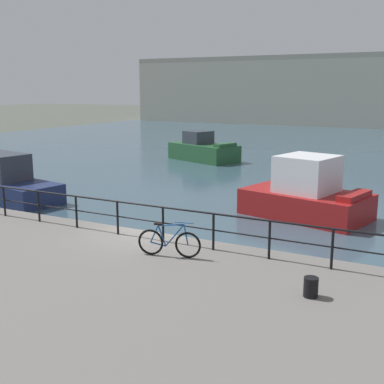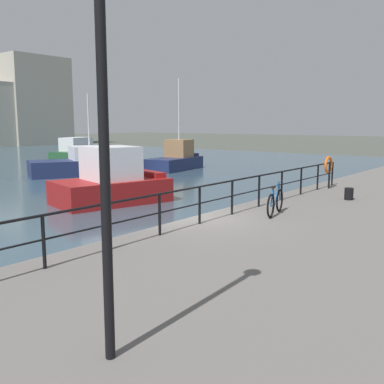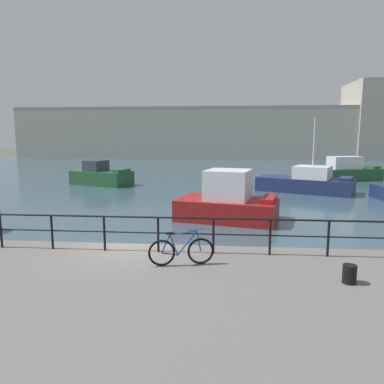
# 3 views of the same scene
# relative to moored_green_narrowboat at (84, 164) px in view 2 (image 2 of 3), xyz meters

# --- Properties ---
(ground_plane) EXTENTS (240.00, 240.00, 0.00)m
(ground_plane) POSITION_rel_moored_green_narrowboat_xyz_m (-9.40, -17.28, -0.79)
(ground_plane) COLOR #4C5147
(moored_green_narrowboat) EXTENTS (7.58, 5.50, 5.70)m
(moored_green_narrowboat) POSITION_rel_moored_green_narrowboat_xyz_m (0.00, 0.00, 0.00)
(moored_green_narrowboat) COLOR navy
(moored_green_narrowboat) RESTS_ON water_basin
(moored_harbor_tender) EXTENTS (6.60, 3.98, 2.37)m
(moored_harbor_tender) POSITION_rel_moored_green_narrowboat_xyz_m (5.83, 8.21, 0.12)
(moored_harbor_tender) COLOR #23512D
(moored_harbor_tender) RESTS_ON water_basin
(moored_small_launch) EXTENTS (5.54, 3.11, 7.16)m
(moored_small_launch) POSITION_rel_moored_green_narrowboat_xyz_m (6.97, -2.58, 0.03)
(moored_small_launch) COLOR navy
(moored_small_launch) RESTS_ON water_basin
(moored_white_yacht) EXTENTS (5.56, 4.00, 2.59)m
(moored_white_yacht) POSITION_rel_moored_green_narrowboat_xyz_m (-6.22, -9.98, 0.18)
(moored_white_yacht) COLOR maroon
(moored_white_yacht) RESTS_ON water_basin
(quay_railing) EXTENTS (23.04, 0.07, 1.08)m
(quay_railing) POSITION_rel_moored_green_narrowboat_xyz_m (-11.69, -18.03, 0.81)
(quay_railing) COLOR black
(quay_railing) RESTS_ON quay_promenade
(parked_bicycle) EXTENTS (1.74, 0.46, 0.98)m
(parked_bicycle) POSITION_rel_moored_green_narrowboat_xyz_m (-7.59, -19.08, 0.46)
(parked_bicycle) COLOR black
(parked_bicycle) RESTS_ON quay_promenade
(mooring_bollard) EXTENTS (0.32, 0.32, 0.44)m
(mooring_bollard) POSITION_rel_moored_green_narrowboat_xyz_m (-3.52, -19.94, 0.29)
(mooring_bollard) COLOR black
(mooring_bollard) RESTS_ON quay_promenade
(life_ring_stand) EXTENTS (0.75, 0.16, 1.40)m
(life_ring_stand) POSITION_rel_moored_green_narrowboat_xyz_m (-1.20, -18.23, 1.05)
(life_ring_stand) COLOR black
(life_ring_stand) RESTS_ON quay_promenade
(quay_lamp_post) EXTENTS (0.32, 0.32, 5.01)m
(quay_lamp_post) POSITION_rel_moored_green_narrowboat_xyz_m (-16.37, -21.54, 3.24)
(quay_lamp_post) COLOR black
(quay_lamp_post) RESTS_ON quay_promenade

